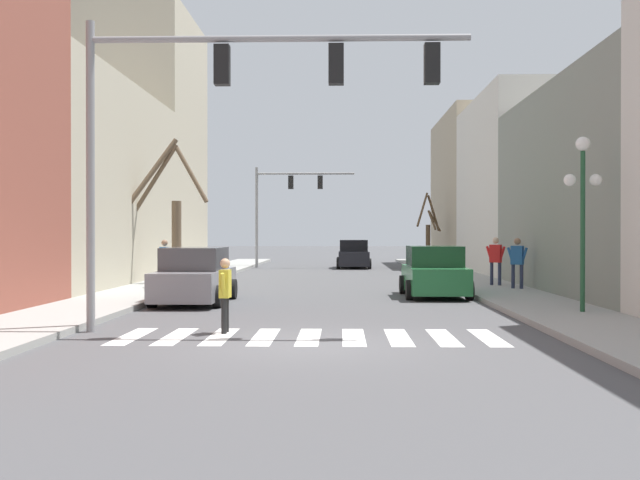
{
  "coord_description": "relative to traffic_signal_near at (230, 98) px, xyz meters",
  "views": [
    {
      "loc": [
        0.65,
        -13.87,
        2.06
      ],
      "look_at": [
        -0.36,
        21.68,
        1.81
      ],
      "focal_mm": 42.0,
      "sensor_mm": 36.0,
      "label": 1
    }
  ],
  "objects": [
    {
      "name": "pedestrian_near_right_corner",
      "position": [
        -0.09,
        -0.12,
        -4.02
      ],
      "size": [
        0.22,
        0.67,
        1.57
      ],
      "rotation": [
        0.0,
        0.0,
        4.68
      ],
      "color": "black",
      "rests_on": "ground_plane"
    },
    {
      "name": "building_row_left",
      "position": [
        -8.82,
        10.81,
        1.01
      ],
      "size": [
        6.0,
        37.54,
        13.97
      ],
      "color": "#934C3D",
      "rests_on": "ground_plane"
    },
    {
      "name": "car_parked_left_far",
      "position": [
        5.43,
        9.21,
        -4.16
      ],
      "size": [
        2.1,
        4.18,
        1.69
      ],
      "rotation": [
        0.0,
        0.0,
        1.57
      ],
      "color": "#236B38",
      "rests_on": "ground_plane"
    },
    {
      "name": "building_row_right",
      "position": [
        12.2,
        18.21,
        -0.53
      ],
      "size": [
        6.0,
        49.66,
        10.09
      ],
      "color": "beige",
      "rests_on": "ground_plane"
    },
    {
      "name": "pedestrian_waiting_at_curb",
      "position": [
        8.2,
        12.82,
        -3.72
      ],
      "size": [
        0.71,
        0.49,
        1.82
      ],
      "rotation": [
        0.0,
        0.0,
        2.58
      ],
      "color": "#282D47",
      "rests_on": "sidewalk_right"
    },
    {
      "name": "pedestrian_on_right_sidewalk",
      "position": [
        -4.09,
        11.32,
        -3.77
      ],
      "size": [
        0.54,
        0.63,
        1.73
      ],
      "rotation": [
        0.0,
        0.0,
        5.4
      ],
      "color": "black",
      "rests_on": "sidewalk_left"
    },
    {
      "name": "ground_plane",
      "position": [
        1.69,
        -1.84,
        -4.94
      ],
      "size": [
        240.0,
        240.0,
        0.0
      ],
      "primitive_type": "plane",
      "color": "#4C4C4F"
    },
    {
      "name": "traffic_signal_far",
      "position": [
        -1.23,
        31.19,
        -0.4
      ],
      "size": [
        6.24,
        0.28,
        6.3
      ],
      "color": "gray",
      "rests_on": "ground_plane"
    },
    {
      "name": "car_driving_away_lane",
      "position": [
        3.1,
        30.5,
        -4.14
      ],
      "size": [
        2.09,
        4.52,
        1.74
      ],
      "rotation": [
        0.0,
        0.0,
        1.57
      ],
      "color": "black",
      "rests_on": "ground_plane"
    },
    {
      "name": "traffic_signal_near",
      "position": [
        0.0,
        0.0,
        0.0
      ],
      "size": [
        8.11,
        0.28,
        6.59
      ],
      "color": "gray",
      "rests_on": "ground_plane"
    },
    {
      "name": "car_parked_right_far",
      "position": [
        -2.07,
        6.69,
        -4.16
      ],
      "size": [
        2.08,
        4.72,
        1.68
      ],
      "rotation": [
        0.0,
        0.0,
        1.57
      ],
      "color": "gray",
      "rests_on": "ground_plane"
    },
    {
      "name": "street_lamp_right_corner",
      "position": [
        8.34,
        3.04,
        -1.72
      ],
      "size": [
        0.95,
        0.36,
        4.35
      ],
      "color": "#1E4C2D",
      "rests_on": "sidewalk_right"
    },
    {
      "name": "street_tree_left_near",
      "position": [
        -4.49,
        13.99,
        -2.12
      ],
      "size": [
        3.35,
        1.29,
        5.8
      ],
      "color": "brown",
      "rests_on": "sidewalk_left"
    },
    {
      "name": "pedestrian_crossing_street",
      "position": [
        8.6,
        11.02,
        -3.73
      ],
      "size": [
        0.69,
        0.51,
        1.8
      ],
      "rotation": [
        0.0,
        0.0,
        5.69
      ],
      "color": "#282D47",
      "rests_on": "sidewalk_right"
    },
    {
      "name": "street_tree_right_far",
      "position": [
        7.95,
        32.33,
        -2.7
      ],
      "size": [
        1.87,
        2.56,
        4.63
      ],
      "color": "brown",
      "rests_on": "sidewalk_right"
    },
    {
      "name": "crosswalk_stripes",
      "position": [
        1.69,
        -0.68,
        -4.94
      ],
      "size": [
        7.65,
        2.6,
        0.01
      ],
      "color": "white",
      "rests_on": "ground_plane"
    }
  ]
}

